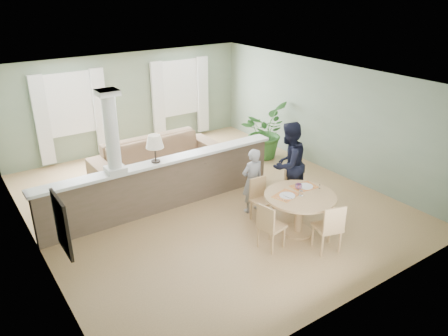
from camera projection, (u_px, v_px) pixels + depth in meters
ground at (206, 201)px, 9.63m from camera, size 8.00×8.00×0.00m
room_shell at (188, 115)px, 9.37m from camera, size 7.02×8.02×2.71m
pony_wall at (160, 179)px, 8.99m from camera, size 5.32×0.38×2.70m
sofa at (159, 159)px, 10.62m from camera, size 3.21×1.28×0.93m
houseplant at (264, 131)px, 11.76m from camera, size 1.74×1.71×1.46m
dining_table at (299, 203)px, 8.19m from camera, size 1.34×1.34×0.92m
chair_far_boy at (261, 197)px, 8.72m from camera, size 0.42×0.42×0.89m
chair_far_man at (294, 187)px, 9.19m from camera, size 0.46×0.46×0.85m
chair_near at (330, 226)px, 7.63m from camera, size 0.54×0.54×0.95m
chair_side at (269, 225)px, 7.73m from camera, size 0.48×0.48×0.90m
child_person at (252, 181)px, 8.95m from camera, size 0.52×0.35×1.39m
man_person at (288, 164)px, 9.17m from camera, size 1.01×0.86×1.84m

